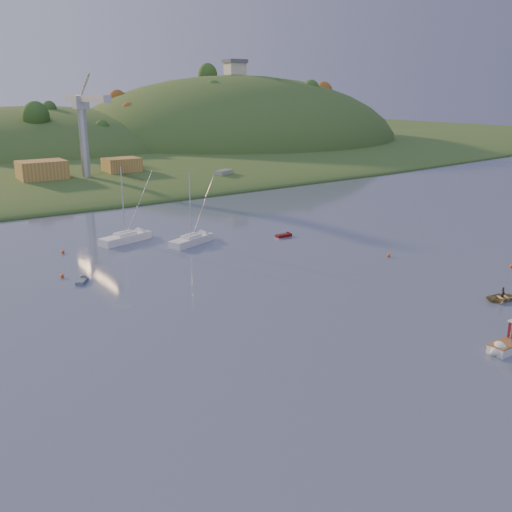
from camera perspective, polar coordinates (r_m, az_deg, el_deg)
shore_slope at (r=193.65m, az=-21.38°, el=8.11°), size 640.00×150.00×7.00m
hill_center at (r=239.46m, az=-21.70°, el=9.44°), size 140.00×120.00×36.00m
hill_right at (r=259.11m, az=-2.03°, el=10.99°), size 150.00×130.00×60.00m
hilltop_house at (r=258.20m, az=-2.10°, el=18.39°), size 9.00×7.00×6.45m
hillside_trees at (r=213.02m, az=-22.71°, el=8.62°), size 280.00×50.00×32.00m
wharf at (r=153.92m, az=-15.68°, el=7.24°), size 42.00×16.00×2.40m
shed_west at (r=150.69m, az=-20.60°, el=8.01°), size 11.00×8.00×4.80m
shed_east at (r=158.10m, az=-13.26°, el=8.80°), size 9.00×7.00×4.00m
dock_crane at (r=148.02m, az=-16.80°, el=13.05°), size 3.20×28.00×20.30m
fishing_boat at (r=59.34m, az=23.86°, el=-7.99°), size 5.55×1.81×3.53m
sailboat_near at (r=94.91m, az=-12.95°, el=1.83°), size 9.18×4.95×12.20m
sailboat_far at (r=91.82m, az=-6.49°, el=1.64°), size 8.63×5.26×11.50m
canoe at (r=72.99m, az=23.42°, el=-3.80°), size 4.39×3.66×0.78m
paddler at (r=72.90m, az=23.45°, el=-3.58°), size 0.46×0.58×1.39m
red_tender at (r=96.44m, az=3.09°, el=2.12°), size 3.26×1.21×1.10m
grey_dinghy at (r=76.96m, az=-16.90°, el=-2.28°), size 2.46×2.91×1.05m
work_vessel at (r=154.08m, az=-3.24°, el=7.81°), size 13.47×9.47×3.28m
buoy_0 at (r=86.87m, az=24.20°, el=-0.91°), size 0.50×0.50×0.50m
buoy_1 at (r=86.57m, az=13.14°, el=0.07°), size 0.50×0.50×0.50m
buoy_2 at (r=79.25m, az=-18.82°, el=-1.89°), size 0.50×0.50×0.50m
buoy_3 at (r=90.92m, az=-18.75°, el=0.40°), size 0.50×0.50×0.50m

